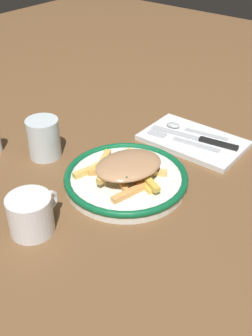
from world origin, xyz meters
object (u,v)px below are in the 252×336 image
plate (126,179)px  fries_heap (127,167)px  fork (182,141)px  napkin (193,141)px  spoon (186,129)px  knife (201,139)px  coffee_mug (31,214)px  water_glass (44,138)px

plate → fries_heap: 0.03m
fork → plate: bearing=178.2°
fries_heap → napkin: bearing=-4.3°
fries_heap → spoon: size_ratio=1.16×
plate → knife: plate is taller
coffee_mug → spoon: bearing=-3.2°
knife → water_glass: (-0.26, 0.24, 0.03)m
spoon → water_glass: size_ratio=1.74×
fries_heap → spoon: fries_heap is taller
fork → coffee_mug: size_ratio=1.75×
napkin → knife: bearing=-80.3°
water_glass → coffee_mug: size_ratio=0.87×
water_glass → fork: bearing=-43.7°
knife → spoon: 0.06m
fork → coffee_mug: coffee_mug is taller
water_glass → napkin: bearing=-41.7°
knife → water_glass: size_ratio=2.39×
plate → napkin: (0.22, -0.02, -0.01)m
coffee_mug → napkin: bearing=-7.9°
plate → coffee_mug: bearing=168.6°
fries_heap → water_glass: 0.21m
spoon → water_glass: 0.34m
plate → fries_heap: size_ratio=1.40×
knife → spoon: spoon is taller
plate → fork: (0.19, -0.01, 0.00)m
napkin → spoon: spoon is taller
napkin → knife: 0.02m
plate → coffee_mug: size_ratio=2.44×
fries_heap → coffee_mug: 0.21m
fries_heap → coffee_mug: bearing=168.3°
plate → fork: plate is taller
fries_heap → spoon: (0.24, 0.02, -0.03)m
napkin → coffee_mug: size_ratio=2.28×
fork → knife: 0.05m
napkin → fries_heap: bearing=175.7°
napkin → fork: fork is taller
fries_heap → fork: size_ratio=1.00×
fork → coffee_mug: 0.40m
fork → water_glass: (-0.22, 0.21, 0.03)m
fries_heap → fork: fries_heap is taller
fork → water_glass: water_glass is taller
knife → napkin: bearing=99.7°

